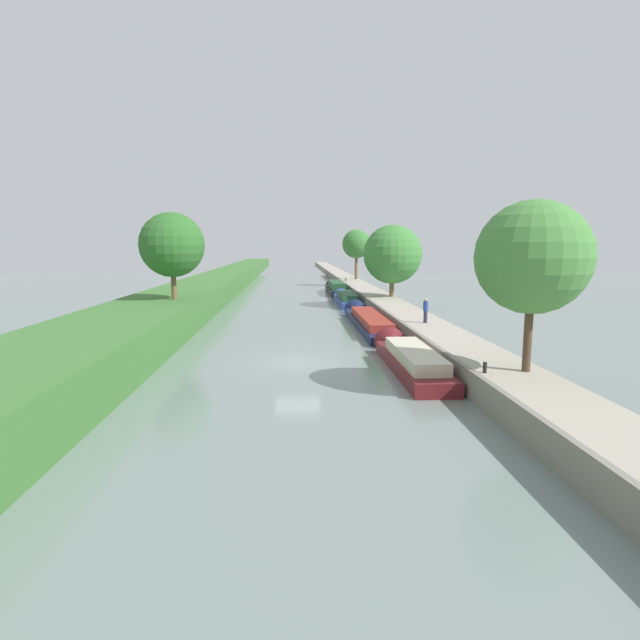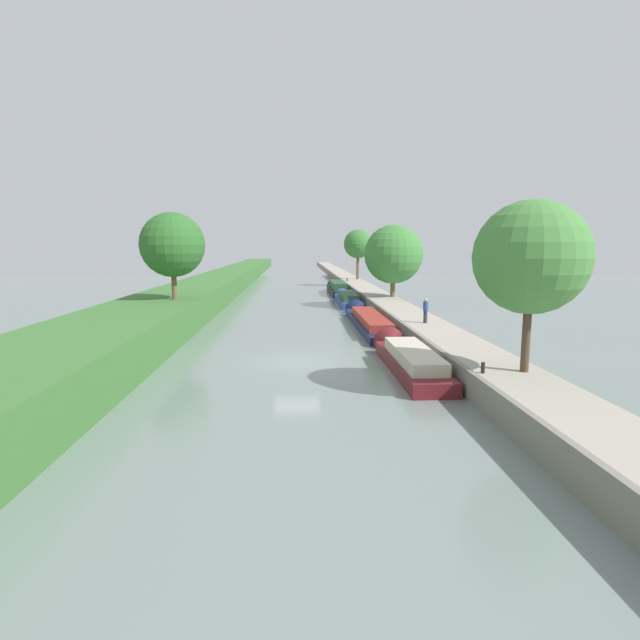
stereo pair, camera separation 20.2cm
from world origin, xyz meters
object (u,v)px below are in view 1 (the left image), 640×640
object	(u,v)px
person_walking	(426,310)
mooring_bollard_near	(485,368)
narrowboat_navy	(367,320)
narrowboat_blue	(346,299)
narrowboat_black	(336,288)
mooring_bollard_far	(346,280)
narrowboat_maroon	(408,358)

from	to	relation	value
person_walking	mooring_bollard_near	xyz separation A→B (m)	(-1.11, -13.33, -0.65)
person_walking	narrowboat_navy	bearing A→B (deg)	114.41
mooring_bollard_near	narrowboat_blue	bearing A→B (deg)	93.19
narrowboat_navy	narrowboat_black	bearing A→B (deg)	90.26
mooring_bollard_far	narrowboat_maroon	bearing A→B (deg)	-92.14
narrowboat_navy	mooring_bollard_far	distance (m)	33.16
mooring_bollard_far	mooring_bollard_near	bearing A→B (deg)	-90.00
narrowboat_navy	person_walking	size ratio (longest dim) A/B	9.73
narrowboat_blue	mooring_bollard_far	world-z (taller)	mooring_bollard_far
narrowboat_maroon	person_walking	bearing A→B (deg)	68.85
narrowboat_maroon	person_walking	world-z (taller)	person_walking
narrowboat_maroon	mooring_bollard_near	xyz separation A→B (m)	(1.76, -5.91, 0.91)
narrowboat_navy	narrowboat_blue	size ratio (longest dim) A/B	1.43
narrowboat_navy	narrowboat_blue	world-z (taller)	narrowboat_blue
narrowboat_blue	person_walking	world-z (taller)	person_walking
narrowboat_black	person_walking	world-z (taller)	person_walking
narrowboat_maroon	narrowboat_blue	xyz separation A→B (m)	(-0.19, 28.97, 0.03)
person_walking	mooring_bollard_far	xyz separation A→B (m)	(-1.11, 39.59, -0.65)
mooring_bollard_far	narrowboat_navy	bearing A→B (deg)	-93.18
narrowboat_blue	person_walking	bearing A→B (deg)	-81.92
narrowboat_blue	person_walking	distance (m)	21.81
narrowboat_navy	mooring_bollard_far	bearing A→B (deg)	86.82
mooring_bollard_far	narrowboat_black	bearing A→B (deg)	-108.79
narrowboat_maroon	narrowboat_black	xyz separation A→B (m)	(-0.20, 41.24, 0.16)
person_walking	mooring_bollard_near	size ratio (longest dim) A/B	3.69
narrowboat_blue	narrowboat_black	distance (m)	12.28
narrowboat_navy	narrowboat_black	distance (m)	27.32
narrowboat_navy	mooring_bollard_near	xyz separation A→B (m)	(1.84, -19.83, 0.97)
narrowboat_navy	narrowboat_blue	distance (m)	15.05
narrowboat_maroon	mooring_bollard_far	world-z (taller)	mooring_bollard_far
narrowboat_blue	narrowboat_maroon	bearing A→B (deg)	-89.63
person_walking	narrowboat_black	bearing A→B (deg)	95.19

